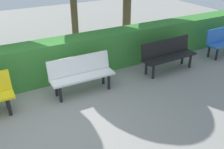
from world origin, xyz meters
name	(u,v)px	position (x,y,z in m)	size (l,w,h in m)	color
ground_plane	(52,127)	(0.00, 0.00, 0.00)	(21.76, 21.76, 0.00)	gray
bench_black	(168,54)	(-3.59, -0.91, 0.48)	(1.64, 0.50, 0.86)	black
bench_white	(81,73)	(-1.06, -0.98, 0.48)	(1.51, 0.48, 0.86)	white
hedge_row	(69,58)	(-1.09, -1.91, 0.52)	(17.76, 0.63, 1.03)	#387F33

